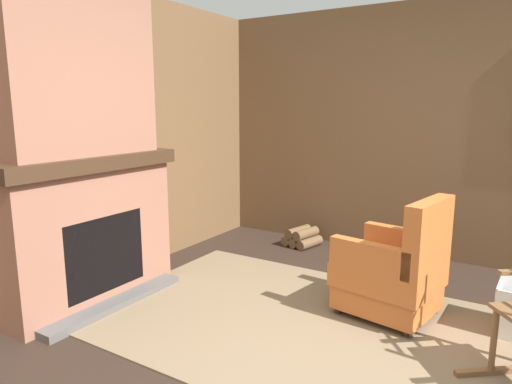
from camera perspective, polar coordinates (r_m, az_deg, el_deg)
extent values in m
cube|color=brown|center=(3.99, -23.41, 5.97)|extent=(0.06, 5.69, 2.59)
cube|color=brown|center=(4.91, 23.80, 6.68)|extent=(5.69, 0.06, 2.59)
cube|color=#93604C|center=(3.92, -20.42, -5.14)|extent=(0.45, 1.42, 1.08)
cube|color=black|center=(3.81, -18.56, -7.31)|extent=(0.08, 0.74, 0.60)
cube|color=#565451|center=(3.86, -17.03, -13.20)|extent=(0.16, 1.28, 0.06)
cube|color=#3D2819|center=(3.80, -21.01, 3.50)|extent=(0.55, 1.52, 0.11)
cube|color=#93604C|center=(3.79, -21.79, 14.73)|extent=(0.40, 1.25, 1.38)
cube|color=#7A664C|center=(3.44, 7.58, -16.33)|extent=(3.30, 2.04, 0.01)
cube|color=#C6662D|center=(3.66, 16.06, -11.93)|extent=(0.74, 0.68, 0.24)
cube|color=#C6662D|center=(3.61, 16.19, -9.73)|extent=(0.77, 0.72, 0.18)
cube|color=#C6662D|center=(3.40, 20.79, -5.16)|extent=(0.22, 0.62, 0.51)
cube|color=#C6662D|center=(3.33, 14.11, -7.89)|extent=(0.62, 0.19, 0.20)
cube|color=#C6662D|center=(3.78, 17.77, -5.82)|extent=(0.62, 0.19, 0.20)
cylinder|color=#332319|center=(3.64, 10.21, -14.41)|extent=(0.06, 0.06, 0.06)
cylinder|color=#332319|center=(4.03, 13.90, -11.97)|extent=(0.06, 0.06, 0.06)
cylinder|color=#332319|center=(3.42, 18.39, -16.51)|extent=(0.06, 0.06, 0.06)
cylinder|color=#332319|center=(3.84, 21.35, -13.62)|extent=(0.06, 0.06, 0.06)
cylinder|color=brown|center=(3.10, 27.59, -16.00)|extent=(0.05, 0.05, 0.38)
cylinder|color=brown|center=(5.30, 4.81, -5.83)|extent=(0.19, 0.36, 0.11)
cylinder|color=brown|center=(5.23, 5.76, -6.07)|extent=(0.19, 0.36, 0.11)
cylinder|color=brown|center=(5.16, 6.73, -6.32)|extent=(0.19, 0.36, 0.11)
cylinder|color=brown|center=(5.24, 5.30, -4.95)|extent=(0.19, 0.36, 0.11)
cylinder|color=brown|center=(5.17, 6.27, -5.19)|extent=(0.19, 0.36, 0.11)
cube|color=white|center=(3.75, 27.97, -12.30)|extent=(0.03, 0.39, 0.36)
ellipsoid|color=#47708E|center=(3.57, -27.60, 4.20)|extent=(0.10, 0.10, 0.09)
cylinder|color=white|center=(3.56, -27.79, 6.31)|extent=(0.06, 0.06, 0.17)
cube|color=brown|center=(3.90, -20.03, 5.66)|extent=(0.13, 0.25, 0.15)
cube|color=silver|center=(3.85, -19.41, 5.75)|extent=(0.01, 0.04, 0.02)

